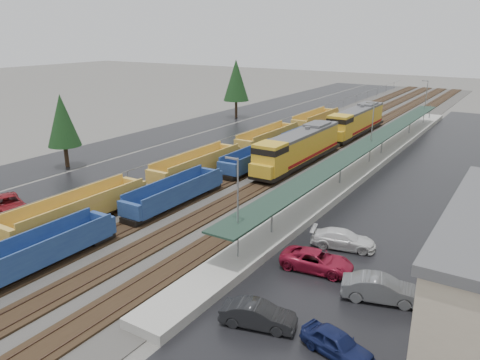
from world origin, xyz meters
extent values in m
cube|color=#302D2B|center=(0.00, 60.00, 0.04)|extent=(20.00, 160.00, 0.08)
cube|color=black|center=(-6.00, 60.00, 0.15)|extent=(2.60, 160.00, 0.15)
cube|color=#473326|center=(-6.72, 60.00, 0.27)|extent=(0.08, 160.00, 0.07)
cube|color=#473326|center=(-5.28, 60.00, 0.27)|extent=(0.08, 160.00, 0.07)
cube|color=black|center=(-2.00, 60.00, 0.15)|extent=(2.60, 160.00, 0.15)
cube|color=#473326|center=(-2.72, 60.00, 0.27)|extent=(0.08, 160.00, 0.07)
cube|color=#473326|center=(-1.28, 60.00, 0.27)|extent=(0.08, 160.00, 0.07)
cube|color=black|center=(2.00, 60.00, 0.15)|extent=(2.60, 160.00, 0.15)
cube|color=#473326|center=(1.28, 60.00, 0.27)|extent=(0.08, 160.00, 0.07)
cube|color=#473326|center=(2.72, 60.00, 0.27)|extent=(0.08, 160.00, 0.07)
cube|color=black|center=(6.00, 60.00, 0.15)|extent=(2.60, 160.00, 0.15)
cube|color=#473326|center=(5.28, 60.00, 0.27)|extent=(0.08, 160.00, 0.07)
cube|color=#473326|center=(6.72, 60.00, 0.27)|extent=(0.08, 160.00, 0.07)
cube|color=black|center=(-15.00, 60.00, 0.01)|extent=(10.00, 160.00, 0.02)
cube|color=black|center=(-25.00, 60.00, 0.01)|extent=(9.00, 160.00, 0.02)
cube|color=black|center=(19.00, 50.00, 0.01)|extent=(16.00, 100.00, 0.02)
cube|color=#9E9B93|center=(9.50, 50.00, 0.35)|extent=(3.00, 80.00, 0.70)
cylinder|color=gray|center=(9.50, 25.00, 1.90)|extent=(0.16, 0.16, 2.40)
cylinder|color=gray|center=(9.50, 40.00, 1.90)|extent=(0.16, 0.16, 2.40)
cylinder|color=gray|center=(9.50, 55.00, 1.90)|extent=(0.16, 0.16, 2.40)
cylinder|color=gray|center=(9.50, 70.00, 1.90)|extent=(0.16, 0.16, 2.40)
cylinder|color=gray|center=(9.50, 85.00, 1.90)|extent=(0.16, 0.16, 2.40)
cube|color=#1B3126|center=(9.50, 50.00, 3.20)|extent=(2.60, 65.00, 0.15)
cylinder|color=gray|center=(9.50, 20.00, 4.00)|extent=(0.12, 0.12, 8.00)
cube|color=gray|center=(9.00, 20.00, 7.90)|extent=(1.00, 0.15, 0.12)
cylinder|color=gray|center=(9.50, 50.00, 4.00)|extent=(0.12, 0.12, 8.00)
cube|color=gray|center=(9.00, 50.00, 7.90)|extent=(1.00, 0.15, 0.12)
cylinder|color=gray|center=(9.50, 80.00, 4.00)|extent=(0.12, 0.12, 8.00)
cube|color=gray|center=(9.00, 80.00, 7.90)|extent=(1.00, 0.15, 0.12)
cylinder|color=gray|center=(-9.50, 20.00, 1.00)|extent=(0.08, 0.08, 2.00)
cylinder|color=gray|center=(-9.50, 28.00, 1.00)|extent=(0.08, 0.08, 2.00)
cylinder|color=gray|center=(-9.50, 36.00, 1.00)|extent=(0.08, 0.08, 2.00)
cylinder|color=gray|center=(-9.50, 44.00, 1.00)|extent=(0.08, 0.08, 2.00)
cylinder|color=gray|center=(-9.50, 52.00, 1.00)|extent=(0.08, 0.08, 2.00)
cylinder|color=gray|center=(-9.50, 60.00, 1.00)|extent=(0.08, 0.08, 2.00)
cylinder|color=gray|center=(-9.50, 68.00, 1.00)|extent=(0.08, 0.08, 2.00)
cylinder|color=gray|center=(-9.50, 76.00, 1.00)|extent=(0.08, 0.08, 2.00)
cylinder|color=gray|center=(-9.50, 84.00, 1.00)|extent=(0.08, 0.08, 2.00)
cylinder|color=gray|center=(-9.50, 92.00, 1.00)|extent=(0.08, 0.08, 2.00)
cylinder|color=gray|center=(-9.50, 100.00, 1.00)|extent=(0.08, 0.08, 2.00)
cylinder|color=gray|center=(-9.50, 108.00, 1.00)|extent=(0.08, 0.08, 2.00)
cylinder|color=gray|center=(-9.50, 116.00, 1.00)|extent=(0.08, 0.08, 2.00)
cylinder|color=gray|center=(-9.50, 124.00, 1.00)|extent=(0.08, 0.08, 2.00)
cylinder|color=gray|center=(-9.50, 132.00, 1.00)|extent=(0.08, 0.08, 2.00)
cube|color=gray|center=(-9.50, 60.00, 2.00)|extent=(0.05, 160.00, 0.05)
ellipsoid|color=#53644E|center=(-30.00, 200.00, 0.00)|extent=(154.00, 110.00, 19.80)
cylinder|color=#332316|center=(-22.00, 30.00, 1.35)|extent=(0.50, 0.50, 2.70)
cone|color=black|center=(-22.00, 30.00, 5.85)|extent=(3.96, 3.96, 6.30)
cylinder|color=#332316|center=(-23.00, 70.00, 1.65)|extent=(0.50, 0.50, 3.30)
cone|color=black|center=(-23.00, 70.00, 7.15)|extent=(4.84, 4.84, 7.70)
cube|color=black|center=(2.00, 45.91, 0.84)|extent=(2.97, 19.79, 0.40)
cube|color=gold|center=(2.00, 46.90, 2.53)|extent=(2.77, 15.83, 2.97)
cube|color=gold|center=(2.00, 38.20, 2.72)|extent=(2.97, 3.17, 3.36)
cube|color=black|center=(2.00, 38.20, 3.71)|extent=(3.02, 3.22, 0.69)
cube|color=gold|center=(2.00, 36.41, 1.73)|extent=(2.77, 0.99, 1.39)
cube|color=#59595B|center=(2.00, 46.90, 4.11)|extent=(2.82, 15.83, 0.35)
cube|color=maroon|center=(0.59, 46.90, 1.34)|extent=(0.04, 15.83, 0.35)
cube|color=maroon|center=(3.41, 46.90, 1.34)|extent=(0.04, 15.83, 0.35)
cube|color=black|center=(2.00, 45.91, 0.45)|extent=(2.18, 5.94, 0.59)
cube|color=black|center=(2.00, 38.99, 0.55)|extent=(2.37, 3.96, 0.49)
cube|color=black|center=(2.00, 52.84, 0.55)|extent=(2.37, 3.96, 0.49)
cylinder|color=#59595B|center=(2.00, 47.89, 4.41)|extent=(0.69, 0.69, 0.49)
cube|color=#59595B|center=(2.00, 50.86, 4.36)|extent=(2.37, 3.96, 0.49)
cube|color=black|center=(2.00, 66.91, 0.84)|extent=(2.97, 19.79, 0.40)
cube|color=gold|center=(2.00, 67.90, 2.53)|extent=(2.77, 15.83, 2.97)
cube|color=gold|center=(2.00, 59.20, 2.72)|extent=(2.97, 3.17, 3.36)
cube|color=black|center=(2.00, 59.20, 3.71)|extent=(3.02, 3.22, 0.69)
cube|color=gold|center=(2.00, 57.41, 1.73)|extent=(2.77, 0.99, 1.39)
cube|color=#59595B|center=(2.00, 67.90, 4.11)|extent=(2.82, 15.83, 0.35)
cube|color=maroon|center=(0.59, 67.90, 1.34)|extent=(0.04, 15.83, 0.35)
cube|color=maroon|center=(3.41, 67.90, 1.34)|extent=(0.04, 15.83, 0.35)
cube|color=black|center=(2.00, 66.91, 0.45)|extent=(2.18, 5.94, 0.59)
cube|color=black|center=(2.00, 59.99, 0.55)|extent=(2.37, 3.96, 0.49)
cube|color=black|center=(2.00, 73.84, 0.55)|extent=(2.37, 3.96, 0.49)
cylinder|color=#59595B|center=(2.00, 68.89, 4.41)|extent=(0.69, 0.69, 0.49)
cube|color=#59595B|center=(2.00, 71.86, 4.36)|extent=(2.37, 3.96, 0.49)
cube|color=gold|center=(-6.00, 18.65, 0.88)|extent=(2.75, 13.13, 0.26)
cube|color=gold|center=(-7.32, 18.65, 1.83)|extent=(0.16, 13.13, 1.90)
cube|color=gold|center=(-4.68, 18.65, 1.83)|extent=(0.16, 13.13, 1.90)
cube|color=gold|center=(-6.00, 11.88, 1.62)|extent=(2.75, 0.53, 1.48)
cube|color=gold|center=(-6.00, 25.42, 1.62)|extent=(2.75, 0.53, 1.48)
cube|color=black|center=(-6.00, 12.62, 0.56)|extent=(2.12, 2.33, 0.53)
cube|color=black|center=(-6.00, 24.68, 0.56)|extent=(2.12, 2.33, 0.53)
cube|color=gold|center=(-6.00, 35.48, 0.88)|extent=(2.75, 13.13, 0.26)
cube|color=gold|center=(-7.32, 35.48, 1.83)|extent=(0.16, 13.13, 1.90)
cube|color=gold|center=(-4.68, 35.48, 1.83)|extent=(0.16, 13.13, 1.90)
cube|color=gold|center=(-6.00, 28.70, 1.62)|extent=(2.75, 0.53, 1.48)
cube|color=gold|center=(-6.00, 42.25, 1.62)|extent=(2.75, 0.53, 1.48)
cube|color=black|center=(-6.00, 29.45, 0.56)|extent=(2.12, 2.33, 0.53)
cube|color=black|center=(-6.00, 41.51, 0.56)|extent=(2.12, 2.33, 0.53)
cube|color=gold|center=(-6.00, 52.31, 0.88)|extent=(2.75, 13.13, 0.26)
cube|color=gold|center=(-7.32, 52.31, 1.83)|extent=(0.16, 13.13, 1.90)
cube|color=gold|center=(-4.68, 52.31, 1.83)|extent=(0.16, 13.13, 1.90)
cube|color=gold|center=(-6.00, 45.53, 1.62)|extent=(2.75, 0.53, 1.48)
cube|color=gold|center=(-6.00, 59.08, 1.62)|extent=(2.75, 0.53, 1.48)
cube|color=black|center=(-6.00, 46.27, 0.56)|extent=(2.12, 2.33, 0.53)
cube|color=black|center=(-6.00, 58.34, 0.56)|extent=(2.12, 2.33, 0.53)
cube|color=gold|center=(-6.00, 69.14, 0.88)|extent=(2.75, 13.13, 0.26)
cube|color=gold|center=(-7.32, 69.14, 1.83)|extent=(0.16, 13.13, 1.90)
cube|color=gold|center=(-4.68, 69.14, 1.83)|extent=(0.16, 13.13, 1.90)
cube|color=gold|center=(-6.00, 62.36, 1.62)|extent=(2.75, 0.53, 1.48)
cube|color=gold|center=(-6.00, 75.91, 1.62)|extent=(2.75, 0.53, 1.48)
cube|color=black|center=(-6.00, 63.10, 0.56)|extent=(2.12, 2.33, 0.53)
cube|color=black|center=(-6.00, 75.17, 0.56)|extent=(2.12, 2.33, 0.53)
cube|color=navy|center=(-2.00, 11.89, 0.83)|extent=(2.52, 11.49, 0.24)
cube|color=navy|center=(-3.21, 11.89, 1.71)|extent=(0.15, 11.49, 1.74)
cube|color=navy|center=(-0.79, 11.89, 1.71)|extent=(0.15, 11.49, 1.74)
cube|color=navy|center=(-2.00, 17.83, 1.51)|extent=(2.52, 0.48, 1.36)
cube|color=black|center=(-2.00, 17.16, 0.54)|extent=(1.94, 2.13, 0.48)
cube|color=navy|center=(-2.00, 26.78, 0.83)|extent=(2.52, 11.49, 0.24)
cube|color=navy|center=(-3.21, 26.78, 1.71)|extent=(0.15, 11.49, 1.74)
cube|color=navy|center=(-0.79, 26.78, 1.71)|extent=(0.15, 11.49, 1.74)
cube|color=navy|center=(-2.00, 20.84, 1.51)|extent=(2.52, 0.48, 1.36)
cube|color=navy|center=(-2.00, 32.72, 1.51)|extent=(2.52, 0.48, 1.36)
cube|color=black|center=(-2.00, 21.52, 0.54)|extent=(1.94, 2.13, 0.48)
cube|color=black|center=(-2.00, 32.04, 0.54)|extent=(1.94, 2.13, 0.48)
cube|color=navy|center=(-2.00, 41.67, 0.83)|extent=(2.52, 11.49, 0.24)
cube|color=navy|center=(-3.21, 41.67, 1.71)|extent=(0.15, 11.49, 1.74)
cube|color=navy|center=(-0.79, 41.67, 1.71)|extent=(0.15, 11.49, 1.74)
cube|color=navy|center=(-2.00, 35.73, 1.51)|extent=(2.52, 0.48, 1.36)
cube|color=navy|center=(-2.00, 47.61, 1.51)|extent=(2.52, 0.48, 1.36)
cube|color=black|center=(-2.00, 36.41, 0.54)|extent=(1.94, 2.13, 0.48)
cube|color=black|center=(-2.00, 46.93, 0.54)|extent=(1.94, 2.13, 0.48)
cube|color=navy|center=(-2.00, 56.56, 0.83)|extent=(2.52, 11.49, 0.24)
cube|color=navy|center=(-3.21, 56.56, 1.71)|extent=(0.15, 11.49, 1.74)
cube|color=navy|center=(-0.79, 56.56, 1.71)|extent=(0.15, 11.49, 1.74)
cube|color=navy|center=(-2.00, 50.61, 1.51)|extent=(2.52, 0.48, 1.36)
cube|color=navy|center=(-2.00, 62.50, 1.51)|extent=(2.52, 0.48, 1.36)
cube|color=black|center=(-2.00, 51.29, 0.54)|extent=(1.94, 2.13, 0.48)
cube|color=black|center=(-2.00, 61.82, 0.54)|extent=(1.94, 2.13, 0.48)
imported|color=maroon|center=(-13.83, 17.05, 0.82)|extent=(4.47, 6.45, 1.64)
imported|color=black|center=(14.42, 14.46, 0.72)|extent=(2.59, 4.60, 1.43)
imported|color=maroon|center=(14.58, 22.35, 0.71)|extent=(2.91, 5.34, 1.42)
imported|color=silver|center=(14.88, 26.73, 0.72)|extent=(3.14, 5.30, 1.44)
imported|color=#131B48|center=(19.11, 14.51, 0.68)|extent=(2.61, 4.29, 1.37)
imported|color=#5A5C5F|center=(19.54, 20.88, 0.80)|extent=(2.98, 5.15, 1.60)
camera|label=1|loc=(25.86, -5.44, 16.17)|focal=35.00mm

